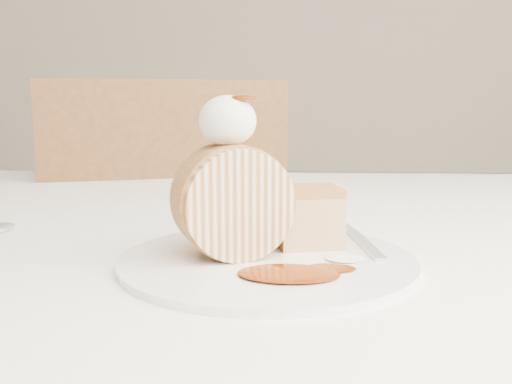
{
  "coord_description": "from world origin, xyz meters",
  "views": [
    {
      "loc": [
        0.03,
        -0.44,
        0.88
      ],
      "look_at": [
        0.0,
        0.03,
        0.81
      ],
      "focal_mm": 40.0,
      "sensor_mm": 36.0,
      "label": 1
    }
  ],
  "objects": [
    {
      "name": "table",
      "position": [
        0.0,
        0.2,
        0.66
      ],
      "size": [
        1.4,
        0.9,
        0.75
      ],
      "color": "white",
      "rests_on": "ground"
    },
    {
      "name": "chair_far",
      "position": [
        -0.22,
        0.66,
        0.53
      ],
      "size": [
        0.54,
        0.54,
        0.92
      ],
      "rotation": [
        0.0,
        0.0,
        3.44
      ],
      "color": "brown",
      "rests_on": "ground"
    },
    {
      "name": "plate",
      "position": [
        0.01,
        0.02,
        0.75
      ],
      "size": [
        0.29,
        0.29,
        0.01
      ],
      "primitive_type": "cylinder",
      "rotation": [
        0.0,
        0.0,
        0.22
      ],
      "color": "white",
      "rests_on": "table"
    },
    {
      "name": "roulade_slice",
      "position": [
        -0.02,
        0.02,
        0.8
      ],
      "size": [
        0.1,
        0.08,
        0.09
      ],
      "primitive_type": "cylinder",
      "rotation": [
        1.57,
        0.0,
        0.4
      ],
      "color": "beige",
      "rests_on": "plate"
    },
    {
      "name": "cake_chunk",
      "position": [
        0.05,
        0.06,
        0.78
      ],
      "size": [
        0.06,
        0.06,
        0.05
      ],
      "primitive_type": "cube",
      "rotation": [
        0.0,
        0.0,
        0.22
      ],
      "color": "#BC8747",
      "rests_on": "plate"
    },
    {
      "name": "whipped_cream",
      "position": [
        -0.02,
        0.03,
        0.87
      ],
      "size": [
        0.05,
        0.05,
        0.04
      ],
      "primitive_type": "ellipsoid",
      "color": "white",
      "rests_on": "roulade_slice"
    },
    {
      "name": "caramel_drizzle",
      "position": [
        -0.01,
        0.02,
        0.89
      ],
      "size": [
        0.02,
        0.02,
        0.01
      ],
      "primitive_type": "ellipsoid",
      "color": "#6C2204",
      "rests_on": "whipped_cream"
    },
    {
      "name": "caramel_pool",
      "position": [
        0.03,
        -0.03,
        0.76
      ],
      "size": [
        0.09,
        0.07,
        0.0
      ],
      "primitive_type": null,
      "rotation": [
        0.0,
        0.0,
        0.22
      ],
      "color": "#6C2204",
      "rests_on": "plate"
    },
    {
      "name": "fork",
      "position": [
        0.1,
        0.06,
        0.76
      ],
      "size": [
        0.04,
        0.15,
        0.0
      ],
      "primitive_type": "cube",
      "rotation": [
        0.0,
        0.0,
        0.13
      ],
      "color": "silver",
      "rests_on": "plate"
    }
  ]
}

